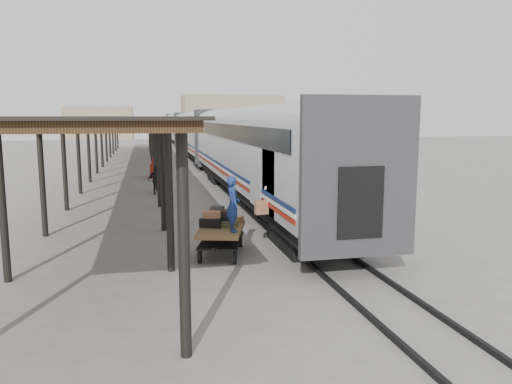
{
  "coord_description": "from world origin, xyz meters",
  "views": [
    {
      "loc": [
        -1.94,
        -15.26,
        4.14
      ],
      "look_at": [
        1.57,
        0.53,
        1.7
      ],
      "focal_mm": 35.0,
      "sensor_mm": 36.0,
      "label": 1
    }
  ],
  "objects": [
    {
      "name": "ground",
      "position": [
        0.0,
        0.0,
        0.0
      ],
      "size": [
        160.0,
        160.0,
        0.0
      ],
      "primitive_type": "plane",
      "color": "slate",
      "rests_on": "ground"
    },
    {
      "name": "train",
      "position": [
        3.19,
        33.79,
        2.69
      ],
      "size": [
        3.45,
        76.01,
        4.01
      ],
      "color": "silver",
      "rests_on": "ground"
    },
    {
      "name": "canopy",
      "position": [
        -3.4,
        24.0,
        4.0
      ],
      "size": [
        4.9,
        64.3,
        4.15
      ],
      "color": "#422B19",
      "rests_on": "ground"
    },
    {
      "name": "rails",
      "position": [
        3.2,
        34.0,
        0.06
      ],
      "size": [
        1.54,
        150.0,
        0.12
      ],
      "color": "black",
      "rests_on": "ground"
    },
    {
      "name": "building_far",
      "position": [
        14.0,
        78.0,
        4.0
      ],
      "size": [
        18.0,
        10.0,
        8.0
      ],
      "primitive_type": "cube",
      "color": "tan",
      "rests_on": "ground"
    },
    {
      "name": "building_left",
      "position": [
        -10.0,
        82.0,
        3.0
      ],
      "size": [
        12.0,
        8.0,
        6.0
      ],
      "primitive_type": "cube",
      "color": "tan",
      "rests_on": "ground"
    },
    {
      "name": "baggage_cart",
      "position": [
        0.23,
        -0.7,
        0.65
      ],
      "size": [
        1.86,
        2.65,
        0.86
      ],
      "rotation": [
        0.0,
        0.0,
        -0.28
      ],
      "color": "brown",
      "rests_on": "ground"
    },
    {
      "name": "suitcase_stack",
      "position": [
        0.2,
        -0.38,
        1.06
      ],
      "size": [
        1.48,
        1.16,
        0.56
      ],
      "rotation": [
        0.0,
        0.0,
        -0.28
      ],
      "color": "#353638",
      "rests_on": "baggage_cart"
    },
    {
      "name": "luggage_tug",
      "position": [
        -1.1,
        19.71,
        0.59
      ],
      "size": [
        1.13,
        1.59,
        1.29
      ],
      "rotation": [
        0.0,
        0.0,
        -0.18
      ],
      "color": "#9C1B0E",
      "rests_on": "ground"
    },
    {
      "name": "porter",
      "position": [
        0.48,
        -1.35,
        1.66
      ],
      "size": [
        0.39,
        0.59,
        1.61
      ],
      "primitive_type": "imported",
      "rotation": [
        0.0,
        0.0,
        1.58
      ],
      "color": "navy",
      "rests_on": "baggage_cart"
    },
    {
      "name": "pedestrian",
      "position": [
        -1.4,
        11.88,
        0.78
      ],
      "size": [
        0.96,
        0.51,
        1.56
      ],
      "primitive_type": "imported",
      "rotation": [
        0.0,
        0.0,
        2.99
      ],
      "color": "black",
      "rests_on": "ground"
    }
  ]
}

